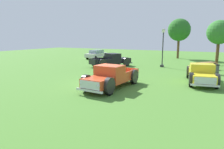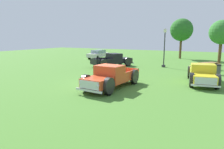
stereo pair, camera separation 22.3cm
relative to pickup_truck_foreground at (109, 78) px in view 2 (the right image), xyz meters
The scene contains 10 objects.
ground_plane 1.41m from the pickup_truck_foreground, 134.58° to the left, with size 80.00×80.00×0.00m, color #477A2D.
pickup_truck_foreground is the anchor object (origin of this frame).
pickup_truck_behind_left 6.97m from the pickup_truck_foreground, 39.48° to the left, with size 2.61×5.08×1.48m.
pickup_truck_behind_right 10.65m from the pickup_truck_foreground, 115.56° to the left, with size 3.98×5.22×1.53m.
sedan_distant_a 19.71m from the pickup_truck_foreground, 124.22° to the left, with size 1.75×4.14×1.37m.
lamp_post_near 11.83m from the pickup_truck_foreground, 86.70° to the left, with size 0.36×0.36×4.35m.
picnic_table 13.14m from the pickup_truck_foreground, 65.95° to the left, with size 2.31×2.33×0.78m.
trash_can 11.11m from the pickup_truck_foreground, 55.68° to the left, with size 0.59×0.59×0.95m.
oak_tree_east 22.93m from the pickup_truck_foreground, 88.65° to the left, with size 3.52×3.52×6.29m.
oak_tree_west 17.80m from the pickup_truck_foreground, 69.09° to the left, with size 2.88×2.88×5.43m.
Camera 2 is at (7.37, -12.57, 3.42)m, focal length 32.88 mm.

